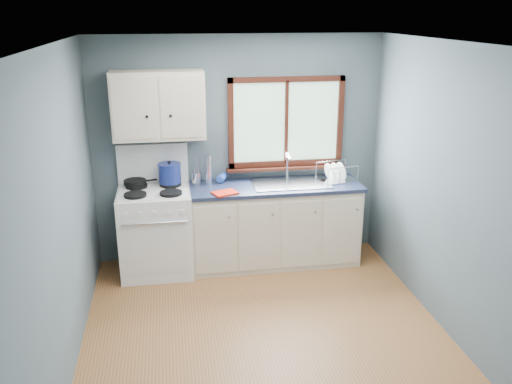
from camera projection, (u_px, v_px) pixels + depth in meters
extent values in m
cube|color=#986134|center=(267.00, 338.00, 4.77)|extent=(3.20, 3.60, 0.02)
cube|color=white|center=(269.00, 42.00, 3.96)|extent=(3.20, 3.60, 0.02)
cube|color=#4E5D63|center=(238.00, 150.00, 6.05)|extent=(3.20, 0.02, 2.50)
cube|color=#4E5D63|center=(335.00, 328.00, 2.67)|extent=(3.20, 0.02, 2.50)
cube|color=#4E5D63|center=(60.00, 216.00, 4.11)|extent=(0.02, 3.60, 2.50)
cube|color=#4E5D63|center=(454.00, 194.00, 4.61)|extent=(0.02, 3.60, 2.50)
cube|color=white|center=(156.00, 232.00, 5.84)|extent=(0.76, 0.65, 0.92)
cube|color=white|center=(153.00, 164.00, 5.90)|extent=(0.76, 0.05, 0.44)
cube|color=silver|center=(154.00, 191.00, 5.69)|extent=(0.72, 0.59, 0.01)
cylinder|color=black|center=(135.00, 195.00, 5.51)|extent=(0.23, 0.23, 0.03)
cylinder|color=black|center=(171.00, 193.00, 5.57)|extent=(0.23, 0.23, 0.03)
cylinder|color=black|center=(137.00, 186.00, 5.79)|extent=(0.23, 0.23, 0.03)
cylinder|color=black|center=(171.00, 184.00, 5.85)|extent=(0.23, 0.23, 0.03)
cylinder|color=silver|center=(154.00, 223.00, 5.44)|extent=(0.66, 0.02, 0.02)
cube|color=silver|center=(156.00, 250.00, 5.56)|extent=(0.66, 0.01, 0.55)
cube|color=beige|center=(274.00, 225.00, 6.07)|extent=(1.85, 0.60, 0.88)
cube|color=black|center=(274.00, 257.00, 6.22)|extent=(1.85, 0.54, 0.08)
cube|color=#181F36|center=(275.00, 186.00, 5.92)|extent=(1.89, 0.64, 0.04)
cube|color=silver|center=(291.00, 184.00, 5.94)|extent=(0.84, 0.46, 0.01)
cube|color=silver|center=(273.00, 191.00, 5.93)|extent=(0.36, 0.40, 0.14)
cube|color=silver|center=(308.00, 189.00, 6.00)|extent=(0.36, 0.40, 0.14)
cylinder|color=silver|center=(287.00, 167.00, 6.08)|extent=(0.02, 0.02, 0.28)
cylinder|color=silver|center=(289.00, 157.00, 5.98)|extent=(0.02, 0.16, 0.02)
sphere|color=silver|center=(287.00, 155.00, 6.04)|extent=(0.04, 0.04, 0.04)
cube|color=#9EC6A8|center=(286.00, 122.00, 6.02)|extent=(1.22, 0.01, 0.92)
cube|color=#3D170E|center=(287.00, 79.00, 5.85)|extent=(1.30, 0.05, 0.06)
cube|color=#3D170E|center=(286.00, 163.00, 6.15)|extent=(1.30, 0.05, 0.06)
cube|color=#3D170E|center=(231.00, 124.00, 5.91)|extent=(0.06, 0.05, 1.00)
cube|color=#3D170E|center=(340.00, 120.00, 6.10)|extent=(0.06, 0.05, 1.00)
cube|color=#3D170E|center=(286.00, 122.00, 6.00)|extent=(0.03, 0.05, 0.92)
cube|color=#3D170E|center=(286.00, 168.00, 6.14)|extent=(1.36, 0.10, 0.03)
cube|color=beige|center=(158.00, 105.00, 5.58)|extent=(0.95, 0.32, 0.70)
cube|color=beige|center=(134.00, 109.00, 5.39)|extent=(0.44, 0.01, 0.62)
cube|color=beige|center=(182.00, 107.00, 5.46)|extent=(0.44, 0.01, 0.62)
sphere|color=black|center=(147.00, 117.00, 5.42)|extent=(0.03, 0.03, 0.03)
sphere|color=black|center=(171.00, 116.00, 5.45)|extent=(0.03, 0.03, 0.03)
cylinder|color=black|center=(135.00, 182.00, 5.79)|extent=(0.29, 0.29, 0.05)
cube|color=black|center=(151.00, 180.00, 5.86)|extent=(0.13, 0.06, 0.01)
cylinder|color=navy|center=(170.00, 174.00, 5.83)|extent=(0.27, 0.27, 0.20)
cylinder|color=navy|center=(169.00, 164.00, 5.79)|extent=(0.28, 0.28, 0.01)
sphere|color=black|center=(169.00, 162.00, 5.79)|extent=(0.04, 0.04, 0.04)
cylinder|color=silver|center=(197.00, 178.00, 5.92)|extent=(0.11, 0.11, 0.13)
cylinder|color=silver|center=(198.00, 166.00, 5.89)|extent=(0.01, 0.01, 0.19)
cylinder|color=silver|center=(195.00, 164.00, 5.88)|extent=(0.01, 0.01, 0.23)
cylinder|color=silver|center=(197.00, 167.00, 5.86)|extent=(0.01, 0.01, 0.18)
cylinder|color=silver|center=(208.00, 170.00, 5.88)|extent=(0.09, 0.09, 0.33)
imported|color=#284BAD|center=(219.00, 173.00, 5.91)|extent=(0.12, 0.12, 0.24)
cube|color=red|center=(225.00, 193.00, 5.62)|extent=(0.29, 0.25, 0.02)
cube|color=silver|center=(336.00, 180.00, 6.07)|extent=(0.45, 0.38, 0.01)
cylinder|color=silver|center=(328.00, 178.00, 5.85)|extent=(0.01, 0.01, 0.19)
cylinder|color=silver|center=(358.00, 174.00, 5.98)|extent=(0.01, 0.01, 0.19)
cylinder|color=silver|center=(316.00, 171.00, 6.10)|extent=(0.01, 0.01, 0.19)
cylinder|color=silver|center=(345.00, 167.00, 6.23)|extent=(0.01, 0.01, 0.19)
cylinder|color=silver|center=(344.00, 167.00, 5.88)|extent=(0.37, 0.09, 0.01)
cylinder|color=silver|center=(331.00, 161.00, 6.13)|extent=(0.37, 0.09, 0.01)
cylinder|color=white|center=(329.00, 172.00, 6.00)|extent=(0.10, 0.21, 0.20)
cylinder|color=white|center=(335.00, 172.00, 6.03)|extent=(0.10, 0.21, 0.20)
cylinder|color=white|center=(341.00, 171.00, 6.05)|extent=(0.10, 0.21, 0.20)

